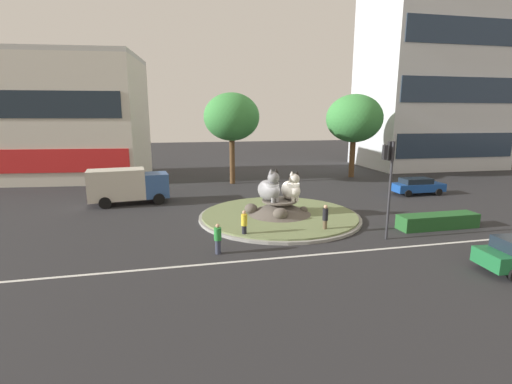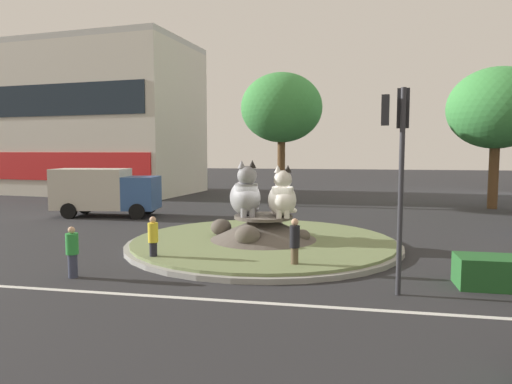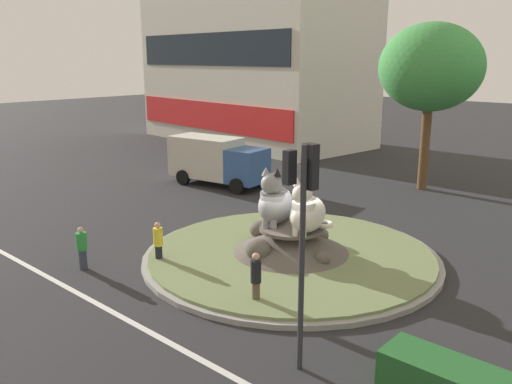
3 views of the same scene
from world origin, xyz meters
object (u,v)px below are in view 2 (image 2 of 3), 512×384
Objects in this scene: traffic_light_mast at (399,145)px; shophouse_block at (83,120)px; cat_statue_grey at (246,195)px; pedestrian_yellow_shirt at (153,239)px; delivery_box_truck at (105,190)px; cat_statue_white at (282,198)px; pedestrian_black_shirt at (295,244)px; broadleaf_tree_behind_island at (497,109)px; pedestrian_green_shirt at (72,251)px; second_tree_near_tower at (282,108)px.

shophouse_block is at bearing 50.85° from traffic_light_mast.
traffic_light_mast is at bearing 23.51° from cat_statue_grey.
pedestrian_yellow_shirt is 0.26× the size of delivery_box_truck.
cat_statue_white is at bearing -38.03° from shophouse_block.
cat_statue_grey reaches higher than pedestrian_black_shirt.
pedestrian_yellow_shirt is (-7.85, 1.81, -3.18)m from traffic_light_mast.
cat_statue_white is at bearing 121.75° from pedestrian_black_shirt.
traffic_light_mast is 0.88× the size of delivery_box_truck.
broadleaf_tree_behind_island reaches higher than pedestrian_yellow_shirt.
delivery_box_truck is at bearing -144.37° from cat_statue_grey.
shophouse_block reaches higher than pedestrian_green_shirt.
pedestrian_black_shirt is at bearing -47.36° from delivery_box_truck.
pedestrian_yellow_shirt is (17.75, -24.85, -5.89)m from shophouse_block.
shophouse_block reaches higher than pedestrian_black_shirt.
pedestrian_green_shirt is (-5.75, -5.69, -1.20)m from cat_statue_white.
second_tree_near_tower is at bearing 160.84° from cat_statue_grey.
broadleaf_tree_behind_island reaches higher than second_tree_near_tower.
cat_statue_grey is 0.26× the size of broadleaf_tree_behind_island.
shophouse_block reaches higher than cat_statue_white.
pedestrian_black_shirt is at bearing 156.49° from pedestrian_yellow_shirt.
broadleaf_tree_behind_island is (8.49, 20.54, 2.66)m from traffic_light_mast.
pedestrian_black_shirt is 4.91m from pedestrian_yellow_shirt.
broadleaf_tree_behind_island is at bearing 130.19° from cat_statue_white.
shophouse_block is at bearing -144.80° from cat_statue_white.
second_tree_near_tower is (-0.42, 13.87, 4.78)m from cat_statue_grey.
cat_statue_white is at bearing -159.53° from pedestrian_yellow_shirt.
pedestrian_green_shirt is at bearing -55.85° from cat_statue_white.
cat_statue_white is at bearing -82.02° from second_tree_near_tower.
traffic_light_mast is 3.16× the size of pedestrian_black_shirt.
pedestrian_yellow_shirt is at bearing -54.72° from cat_statue_grey.
pedestrian_black_shirt is (0.91, -3.78, -1.09)m from cat_statue_white.
pedestrian_black_shirt is (2.86, -17.70, -5.93)m from second_tree_near_tower.
cat_statue_white is 6.98m from traffic_light_mast.
pedestrian_yellow_shirt is (-4.00, -3.63, -1.15)m from cat_statue_white.
second_tree_near_tower reaches higher than pedestrian_black_shirt.
traffic_light_mast is 10.14m from pedestrian_green_shirt.
shophouse_block is (-21.75, 21.22, 4.74)m from cat_statue_white.
cat_statue_white is 13.38m from delivery_box_truck.
second_tree_near_tower is 5.61× the size of pedestrian_yellow_shirt.
traffic_light_mast reaches higher than pedestrian_green_shirt.
pedestrian_green_shirt is at bearing -72.19° from delivery_box_truck.
cat_statue_grey is 1.53m from cat_statue_white.
broadleaf_tree_behind_island is 14.35m from second_tree_near_tower.
second_tree_near_tower is 18.89m from pedestrian_black_shirt.
pedestrian_black_shirt is (2.44, -3.83, -1.15)m from cat_statue_grey.
cat_statue_grey is 7.24m from pedestrian_green_shirt.
pedestrian_green_shirt is (-9.61, -0.24, -3.22)m from traffic_light_mast.
shophouse_block is 3.46× the size of delivery_box_truck.
shophouse_block is (-20.22, 21.17, 4.67)m from cat_statue_grey.
shophouse_block is at bearing 117.62° from delivery_box_truck.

